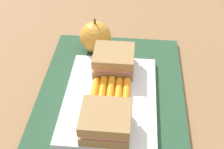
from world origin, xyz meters
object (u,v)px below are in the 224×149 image
food_tray (110,98)px  sandwich_half_left (106,122)px  carrot_sticks_bundle (110,93)px  apple (95,37)px  sandwich_half_right (114,60)px

food_tray → sandwich_half_left: size_ratio=2.88×
food_tray → carrot_sticks_bundle: 0.01m
carrot_sticks_bundle → apple: (0.15, 0.05, 0.02)m
food_tray → carrot_sticks_bundle: (0.00, -0.00, 0.01)m
food_tray → apple: bearing=17.0°
food_tray → carrot_sticks_bundle: carrot_sticks_bundle is taller
sandwich_half_left → apple: apple is taller
carrot_sticks_bundle → apple: apple is taller
apple → sandwich_half_left: bearing=-168.5°
sandwich_half_right → apple: apple is taller
sandwich_half_left → sandwich_half_right: (0.16, 0.00, 0.00)m
sandwich_half_left → sandwich_half_right: same height
sandwich_half_left → apple: 0.24m
sandwich_half_right → carrot_sticks_bundle: bearing=-179.8°
carrot_sticks_bundle → apple: 0.16m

